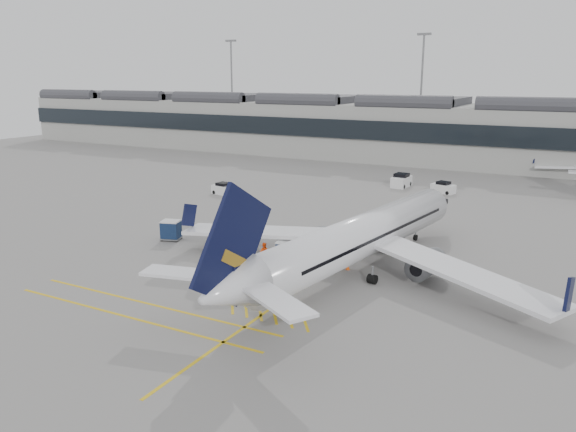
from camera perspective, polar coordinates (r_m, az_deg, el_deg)
The scene contains 18 objects.
ground at distance 51.60m, azimuth -7.84°, elevation -4.69°, with size 220.00×220.00×0.00m, color gray.
terminal at distance 115.43m, azimuth 13.72°, elevation 8.52°, with size 200.00×20.45×12.40m.
light_masts at distance 129.04m, azimuth 14.86°, elevation 12.72°, with size 113.00×0.60×25.45m.
apron_markings at distance 55.37m, azimuth 6.79°, elevation -3.34°, with size 0.25×60.00×0.01m, color gold.
airliner_main at distance 48.22m, azimuth 7.14°, elevation -2.25°, with size 34.90×38.40×10.25m.
belt_loader at distance 55.87m, azimuth 7.34°, elevation -2.60°, with size 4.67×1.67×1.91m.
baggage_cart_a at distance 50.78m, azimuth -0.10°, elevation -3.59°, with size 2.16×1.90×2.00m.
baggage_cart_b at distance 57.43m, azimuth -6.15°, elevation -1.77°, with size 1.93×1.77×1.64m.
baggage_cart_c at distance 56.68m, azimuth -4.27°, elevation -1.83°, with size 2.05×1.83×1.84m.
baggage_cart_d at distance 58.90m, azimuth -11.80°, elevation -1.37°, with size 2.34×2.12×2.06m.
ramp_agent_a at distance 53.93m, azimuth -0.27°, elevation -2.61°, with size 0.73×0.48×2.00m, color #E2400B.
ramp_agent_b at distance 51.13m, azimuth -2.45°, elevation -3.68°, with size 0.87×0.68×1.80m, color #FF4E0D.
pushback_tug at distance 54.41m, azimuth -6.82°, elevation -3.00°, with size 2.46×1.57×1.35m.
safety_cone_nose at distance 63.52m, azimuth 10.19°, elevation -0.95°, with size 0.38×0.38×0.53m, color #F24C0A.
safety_cone_engine at distance 49.48m, azimuth 6.09°, elevation -5.14°, with size 0.38×0.38×0.53m, color #F24C0A.
service_van_left at distance 80.69m, azimuth -6.59°, elevation 2.74°, with size 3.52×2.13×1.70m.
service_van_mid at distance 87.31m, azimuth 11.45°, elevation 3.52°, with size 2.28×4.17×2.08m.
service_van_right at distance 84.09m, azimuth 15.48°, elevation 2.77°, with size 3.62×2.49×1.69m.
Camera 1 is at (29.11, -39.30, 16.46)m, focal length 35.00 mm.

